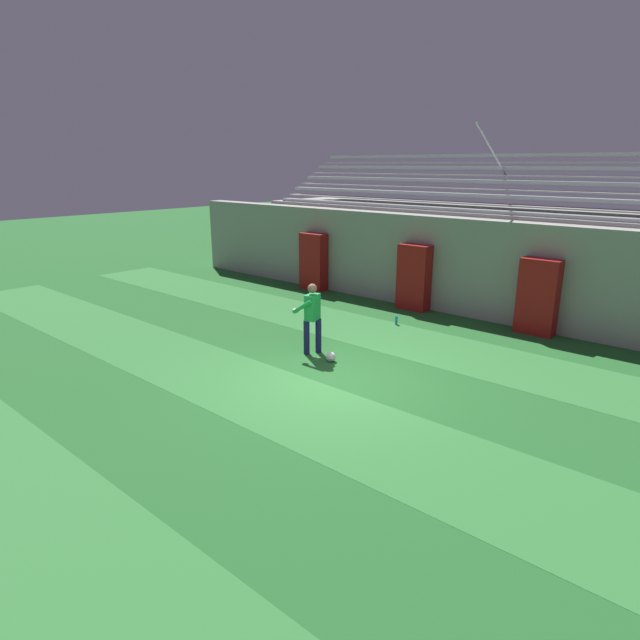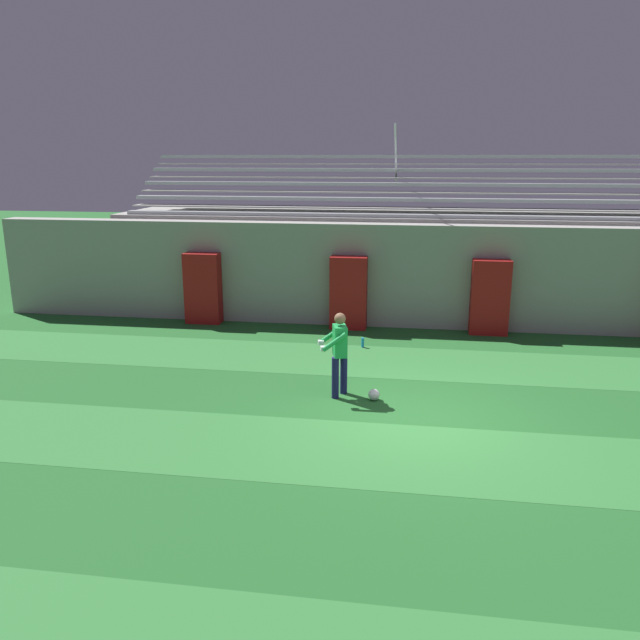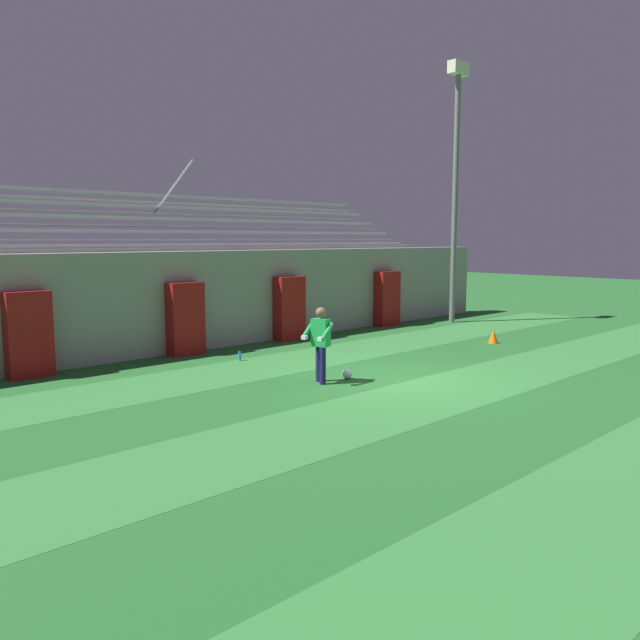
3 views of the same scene
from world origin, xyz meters
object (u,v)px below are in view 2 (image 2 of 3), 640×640
object	(u,v)px
padding_pillar_gate_right	(490,297)
padding_pillar_far_left	(203,288)
goalkeeper	(339,349)
soccer_ball	(374,395)
water_bottle	(363,343)
padding_pillar_gate_left	(348,293)

from	to	relation	value
padding_pillar_gate_right	padding_pillar_far_left	bearing A→B (deg)	180.00
padding_pillar_far_left	goalkeeper	distance (m)	6.66
padding_pillar_far_left	goalkeeper	bearing A→B (deg)	-48.37
soccer_ball	water_bottle	world-z (taller)	water_bottle
padding_pillar_gate_left	goalkeeper	xyz separation A→B (m)	(0.34, -4.97, -0.03)
padding_pillar_gate_right	water_bottle	distance (m)	3.71
padding_pillar_gate_left	soccer_ball	bearing A→B (deg)	-78.49
padding_pillar_gate_right	goalkeeper	size ratio (longest dim) A/B	1.18
padding_pillar_gate_right	padding_pillar_far_left	xyz separation A→B (m)	(-7.79, 0.00, 0.00)
padding_pillar_gate_left	padding_pillar_gate_right	distance (m)	3.71
padding_pillar_gate_left	water_bottle	distance (m)	1.99
padding_pillar_far_left	water_bottle	distance (m)	5.00
soccer_ball	padding_pillar_gate_right	bearing A→B (deg)	62.43
padding_pillar_gate_left	water_bottle	size ratio (longest dim) A/B	8.22
padding_pillar_gate_right	water_bottle	world-z (taller)	padding_pillar_gate_right
padding_pillar_far_left	soccer_ball	size ratio (longest dim) A/B	8.97
padding_pillar_gate_left	goalkeeper	size ratio (longest dim) A/B	1.18
padding_pillar_gate_right	water_bottle	bearing A→B (deg)	-151.66
padding_pillar_far_left	soccer_ball	xyz separation A→B (m)	(5.12, -5.11, -0.88)
water_bottle	padding_pillar_gate_right	bearing A→B (deg)	28.34
goalkeeper	soccer_ball	distance (m)	1.11
soccer_ball	padding_pillar_far_left	bearing A→B (deg)	135.06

